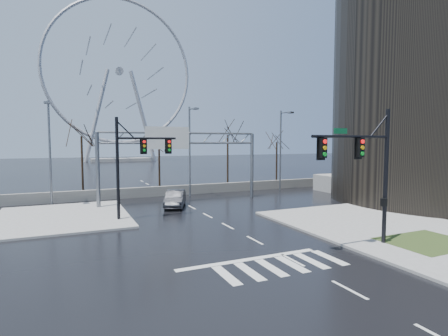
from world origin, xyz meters
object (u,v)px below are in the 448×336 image
signal_mast_near (369,164)px  car (175,199)px  signal_mast_far (133,158)px  ferris_wheel (119,77)px  sign_gantry (178,151)px

signal_mast_near → car: 18.58m
signal_mast_near → car: (-6.49, 16.92, -4.09)m
signal_mast_far → ferris_wheel: 89.30m
signal_mast_near → ferris_wheel: 101.29m
signal_mast_far → car: size_ratio=1.68×
sign_gantry → ferris_wheel: size_ratio=0.32×
sign_gantry → signal_mast_near: bearing=-73.8°
signal_mast_near → ferris_wheel: (-0.14, 99.04, 21.26)m
signal_mast_far → ferris_wheel: (10.87, 86.04, 21.30)m
ferris_wheel → signal_mast_near: bearing=-89.9°
signal_mast_far → ferris_wheel: size_ratio=0.16×
ferris_wheel → car: size_ratio=10.71×
signal_mast_near → ferris_wheel: bearing=90.1°
car → signal_mast_far: bearing=-116.6°
sign_gantry → signal_mast_far: bearing=-132.5°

